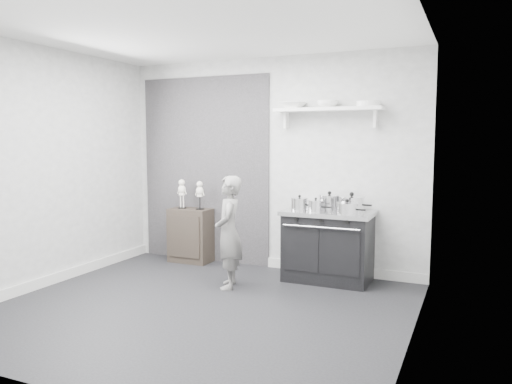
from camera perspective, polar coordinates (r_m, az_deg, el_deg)
ground at (r=5.09m, az=-6.45°, el=-13.08°), size 4.00×4.00×0.00m
room_shell at (r=4.98m, az=-6.69°, el=5.71°), size 4.02×3.62×2.71m
wall_shelf at (r=6.06m, az=8.21°, el=9.23°), size 1.30×0.26×0.24m
stove at (r=5.96m, az=8.23°, el=-6.07°), size 1.04×0.65×0.83m
side_cabinet at (r=6.87m, az=-7.47°, el=-4.92°), size 0.56×0.33×0.73m
child at (r=5.60m, az=-3.13°, el=-4.61°), size 0.45×0.54×1.26m
pot_front_left at (r=5.87m, az=5.00°, el=-1.37°), size 0.28×0.20×0.18m
pot_back_left at (r=6.01m, az=8.39°, el=-1.13°), size 0.35×0.26×0.22m
pot_back_right at (r=5.90m, az=10.87°, el=-1.31°), size 0.39×0.30×0.22m
pot_front_right at (r=5.64m, az=10.35°, el=-1.85°), size 0.33×0.24×0.17m
pot_front_center at (r=5.76m, az=6.85°, el=-1.60°), size 0.26×0.17×0.17m
skeleton_full at (r=6.85m, az=-8.47°, el=0.04°), size 0.13×0.08×0.46m
skeleton_torso at (r=6.71m, az=-6.44°, el=-0.13°), size 0.12×0.08×0.44m
bowl_large at (r=6.19m, az=4.25°, el=9.85°), size 0.31×0.31×0.08m
bowl_small at (r=6.06m, az=8.18°, el=9.92°), size 0.26×0.26×0.08m
plate_stack at (r=5.94m, az=12.69°, el=9.81°), size 0.27×0.27×0.06m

